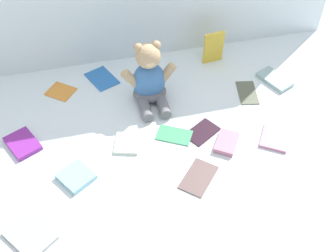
{
  "coord_description": "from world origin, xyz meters",
  "views": [
    {
      "loc": [
        -0.23,
        -1.0,
        1.07
      ],
      "look_at": [
        -0.0,
        -0.1,
        0.1
      ],
      "focal_mm": 44.25,
      "sensor_mm": 36.0,
      "label": 1
    }
  ],
  "objects": [
    {
      "name": "ground_plane",
      "position": [
        0.0,
        0.0,
        0.0
      ],
      "size": [
        3.2,
        3.2,
        0.0
      ],
      "primitive_type": "plane",
      "color": "silver"
    },
    {
      "name": "teddy_bear",
      "position": [
        -0.01,
        0.15,
        0.09
      ],
      "size": [
        0.21,
        0.18,
        0.25
      ],
      "rotation": [
        0.0,
        0.0,
        -0.0
      ],
      "color": "#3F72B2",
      "rests_on": "ground_plane"
    },
    {
      "name": "book_case_0",
      "position": [
        0.37,
        -0.15,
        0.01
      ],
      "size": [
        0.14,
        0.15,
        0.01
      ],
      "primitive_type": "cube",
      "rotation": [
        0.0,
        0.0,
        2.56
      ],
      "color": "#BF779B",
      "rests_on": "ground_plane"
    },
    {
      "name": "book_case_1",
      "position": [
        -0.18,
        0.31,
        0.0
      ],
      "size": [
        0.14,
        0.16,
        0.01
      ],
      "primitive_type": "cube",
      "rotation": [
        0.0,
        0.0,
        0.4
      ],
      "color": "#2766B3",
      "rests_on": "ground_plane"
    },
    {
      "name": "book_case_2",
      "position": [
        0.29,
        0.32,
        0.07
      ],
      "size": [
        0.09,
        0.03,
        0.14
      ],
      "primitive_type": "cube",
      "rotation": [
        0.03,
        0.0,
        0.14
      ],
      "color": "yellow",
      "rests_on": "ground_plane"
    },
    {
      "name": "book_case_3",
      "position": [
        -0.47,
        -0.34,
        0.01
      ],
      "size": [
        0.16,
        0.17,
        0.01
      ],
      "primitive_type": "cube",
      "rotation": [
        0.0,
        0.0,
        0.65
      ],
      "color": "#979C9B",
      "rests_on": "ground_plane"
    },
    {
      "name": "book_case_4",
      "position": [
        0.19,
        -0.14,
        0.01
      ],
      "size": [
        0.11,
        0.12,
        0.02
      ],
      "primitive_type": "cube",
      "rotation": [
        0.0,
        0.0,
        2.55
      ],
      "color": "#B07085",
      "rests_on": "ground_plane"
    },
    {
      "name": "book_case_5",
      "position": [
        0.06,
        -0.25,
        0.0
      ],
      "size": [
        0.15,
        0.16,
        0.01
      ],
      "primitive_type": "cube",
      "rotation": [
        0.0,
        0.0,
        2.4
      ],
      "color": "brown",
      "rests_on": "ground_plane"
    },
    {
      "name": "book_case_6",
      "position": [
        -0.32,
        -0.16,
        0.01
      ],
      "size": [
        0.13,
        0.14,
        0.02
      ],
      "primitive_type": "cube",
      "rotation": [
        0.0,
        0.0,
        0.58
      ],
      "color": "#84BCCE",
      "rests_on": "ground_plane"
    },
    {
      "name": "book_case_7",
      "position": [
        0.49,
        0.13,
        0.01
      ],
      "size": [
        0.13,
        0.16,
        0.02
      ],
      "primitive_type": "cube",
      "rotation": [
        0.0,
        0.0,
        3.56
      ],
      "color": "#8AA8A7",
      "rests_on": "ground_plane"
    },
    {
      "name": "book_case_8",
      "position": [
        0.36,
        0.09,
        0.0
      ],
      "size": [
        0.09,
        0.14,
        0.01
      ],
      "primitive_type": "cube",
      "rotation": [
        0.0,
        0.0,
        6.09
      ],
      "color": "#505543",
      "rests_on": "ground_plane"
    },
    {
      "name": "book_case_9",
      "position": [
        -0.14,
        -0.06,
        0.01
      ],
      "size": [
        0.1,
        0.11,
        0.01
      ],
      "primitive_type": "cube",
      "rotation": [
        0.0,
        0.0,
        6.0
      ],
      "color": "white",
      "rests_on": "ground_plane"
    },
    {
      "name": "book_case_10",
      "position": [
        0.13,
        -0.07,
        0.0
      ],
      "size": [
        0.14,
        0.13,
        0.01
      ],
      "primitive_type": "cube",
      "rotation": [
        0.0,
        0.0,
        2.12
      ],
      "color": "black",
      "rests_on": "ground_plane"
    },
    {
      "name": "book_case_11",
      "position": [
        -0.34,
        0.27,
        0.0
      ],
      "size": [
        0.13,
        0.13,
        0.01
      ],
      "primitive_type": "cube",
      "rotation": [
        0.0,
        0.0,
        4.04
      ],
      "color": "orange",
      "rests_on": "ground_plane"
    },
    {
      "name": "book_case_12",
      "position": [
        0.03,
        -0.06,
        0.0
      ],
      "size": [
        0.14,
        0.12,
        0.01
      ],
      "primitive_type": "cube",
      "rotation": [
        0.0,
        0.0,
        1.06
      ],
      "color": "#3F9462",
      "rests_on": "ground_plane"
    },
    {
      "name": "book_case_13",
      "position": [
        -0.48,
        0.02,
        0.01
      ],
      "size": [
        0.13,
        0.15,
        0.02
      ],
      "primitive_type": "cube",
      "rotation": [
        0.0,
        0.0,
        3.6
      ],
      "color": "#7D258C",
      "rests_on": "ground_plane"
    }
  ]
}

